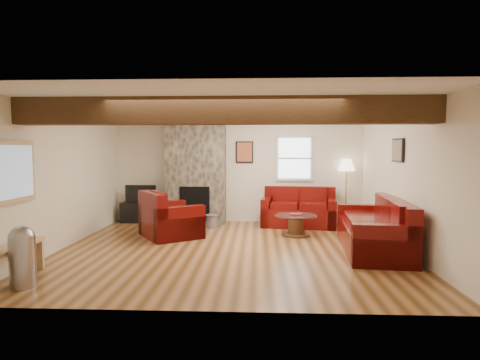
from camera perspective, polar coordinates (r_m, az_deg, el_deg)
The scene contains 18 objects.
room at distance 7.01m, azimuth -1.34°, elevation 0.17°, with size 8.00×8.00×8.00m.
oak_beam at distance 5.77m, azimuth -2.22°, elevation 9.80°, with size 6.00×0.36×0.38m, color #32210F.
chimney_breast at distance 9.60m, azimuth -6.29°, elevation 1.10°, with size 1.40×0.67×2.50m.
back_window at distance 9.73m, azimuth 7.73°, elevation 3.08°, with size 0.90×0.08×1.10m, color silver, non-canonical shape.
hatch_window at distance 6.47m, azimuth -29.52°, elevation 1.03°, with size 0.08×1.00×0.90m, color tan, non-canonical shape.
ceiling_dome at distance 7.92m, azimuth 5.70°, elevation 9.26°, with size 0.40×0.40×0.18m, color beige, non-canonical shape.
artwork_back at distance 9.69m, azimuth 0.64°, elevation 4.00°, with size 0.42×0.06×0.52m, color black, non-canonical shape.
artwork_right at distance 7.69m, azimuth 21.47°, elevation 3.97°, with size 0.06×0.55×0.42m, color black, non-canonical shape.
sofa_three at distance 7.39m, azimuth 18.36°, elevation -6.07°, with size 2.34×0.98×0.91m, color #440406, non-canonical shape.
loveseat at distance 9.35m, azimuth 8.37°, elevation -3.80°, with size 1.66×0.96×0.88m, color #440406, non-canonical shape.
armchair_red at distance 8.25m, azimuth -9.80°, elevation -4.79°, with size 1.13×0.99×0.92m, color #440406, non-canonical shape.
coffee_table at distance 8.34m, azimuth 7.93°, elevation -6.39°, with size 0.87×0.87×0.45m.
tv_cabinet at distance 10.03m, azimuth -13.78°, elevation -4.47°, with size 0.97×0.39×0.49m, color black.
television at distance 9.97m, azimuth -13.83°, elevation -1.88°, with size 0.74×0.10×0.42m, color black.
floor_lamp at distance 9.76m, azimuth 14.91°, elevation 1.59°, with size 0.39×0.39×1.54m.
pine_bench at distance 6.28m, azimuth -29.82°, elevation -10.31°, with size 0.29×1.24×0.47m, color tan, non-canonical shape.
pedal_bin at distance 5.90m, azimuth -28.55°, elevation -9.53°, with size 0.32×0.32×0.80m, color #97979C, non-canonical shape.
coal_bucket at distance 9.12m, azimuth -3.96°, elevation -5.82°, with size 0.32×0.32×0.30m, color gray, non-canonical shape.
Camera 1 is at (0.48, -6.98, 1.76)m, focal length 30.00 mm.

